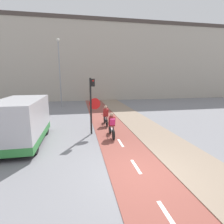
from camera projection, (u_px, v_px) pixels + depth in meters
ground_plane at (140, 174)px, 6.24m from camera, size 120.00×120.00×0.00m
bike_lane at (140, 174)px, 6.24m from camera, size 2.25×60.00×0.02m
sidewalk_strip at (198, 167)px, 6.66m from camera, size 2.40×60.00×0.05m
building_row_background at (91, 62)px, 27.04m from camera, size 60.00×5.20×11.48m
traffic_light_pole at (92, 100)px, 10.28m from camera, size 0.67×0.25×3.36m
street_lamp_far at (59, 67)px, 19.42m from camera, size 0.36×0.36×7.52m
cyclist_near at (112, 125)px, 9.95m from camera, size 0.46×1.69×1.43m
cyclist_far at (106, 116)px, 12.45m from camera, size 0.46×1.65×1.43m
van at (22, 122)px, 8.87m from camera, size 2.01×4.45×2.31m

